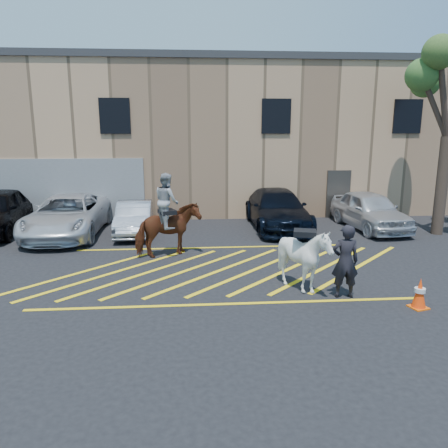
{
  "coord_description": "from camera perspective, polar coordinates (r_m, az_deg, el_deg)",
  "views": [
    {
      "loc": [
        -0.83,
        -12.56,
        4.19
      ],
      "look_at": [
        0.16,
        0.2,
        1.3
      ],
      "focal_mm": 35.0,
      "sensor_mm": 36.0,
      "label": 1
    }
  ],
  "objects": [
    {
      "name": "traffic_cone",
      "position": [
        11.29,
        24.19,
        -8.24
      ],
      "size": [
        0.47,
        0.47,
        0.73
      ],
      "color": "#F15909",
      "rests_on": "ground"
    },
    {
      "name": "car_silver_sedan",
      "position": [
        17.62,
        -11.62,
        0.8
      ],
      "size": [
        1.51,
        3.89,
        1.26
      ],
      "primitive_type": "imported",
      "rotation": [
        0.0,
        0.0,
        0.05
      ],
      "color": "#969AA3",
      "rests_on": "ground"
    },
    {
      "name": "mounted_bay",
      "position": [
        14.24,
        -7.4,
        0.09
      ],
      "size": [
        2.27,
        1.7,
        2.73
      ],
      "color": "maroon",
      "rests_on": "ground"
    },
    {
      "name": "car_blue_suv",
      "position": [
        18.38,
        6.95,
        1.93
      ],
      "size": [
        2.26,
        5.41,
        1.56
      ],
      "primitive_type": "imported",
      "rotation": [
        0.0,
        0.0,
        0.01
      ],
      "color": "black",
      "rests_on": "ground"
    },
    {
      "name": "car_white_pickup",
      "position": [
        18.03,
        -19.79,
        1.03
      ],
      "size": [
        2.58,
        5.57,
        1.55
      ],
      "primitive_type": "imported",
      "rotation": [
        0.0,
        0.0,
        0.0
      ],
      "color": "silver",
      "rests_on": "ground"
    },
    {
      "name": "car_white_suv",
      "position": [
        19.02,
        18.5,
        1.71
      ],
      "size": [
        2.26,
        4.7,
        1.55
      ],
      "primitive_type": "imported",
      "rotation": [
        0.0,
        0.0,
        0.1
      ],
      "color": "silver",
      "rests_on": "ground"
    },
    {
      "name": "hatching_zone",
      "position": [
        12.98,
        -0.56,
        -6.08
      ],
      "size": [
        12.6,
        5.12,
        0.01
      ],
      "color": "yellow",
      "rests_on": "ground"
    },
    {
      "name": "warehouse",
      "position": [
        24.58,
        -2.61,
        11.44
      ],
      "size": [
        32.42,
        10.2,
        7.3
      ],
      "color": "tan",
      "rests_on": "ground"
    },
    {
      "name": "ground",
      "position": [
        13.27,
        -0.64,
        -5.69
      ],
      "size": [
        90.0,
        90.0,
        0.0
      ],
      "primitive_type": "plane",
      "color": "black",
      "rests_on": "ground"
    },
    {
      "name": "handler",
      "position": [
        11.19,
        15.53,
        -4.72
      ],
      "size": [
        0.7,
        0.48,
        1.85
      ],
      "primitive_type": "imported",
      "rotation": [
        0.0,
        0.0,
        3.08
      ],
      "color": "black",
      "rests_on": "ground"
    },
    {
      "name": "saddled_white",
      "position": [
        11.38,
        10.39,
        -4.44
      ],
      "size": [
        1.76,
        1.89,
        1.73
      ],
      "color": "white",
      "rests_on": "ground"
    }
  ]
}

